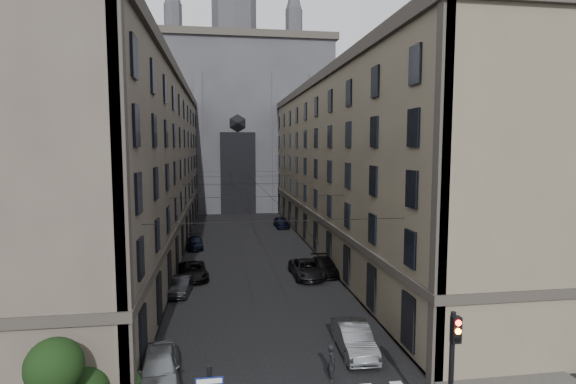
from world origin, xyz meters
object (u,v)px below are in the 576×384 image
car_left_midnear (181,286)px  car_left_far (195,243)px  gothic_tower (235,114)px  traffic_light_right (453,361)px  car_left_near (159,368)px  car_right_midnear (307,269)px  car_right_far (282,222)px  car_right_midfar (325,266)px  pedestrian (332,362)px  car_right_near (354,339)px  car_left_midfar (193,271)px

car_left_midnear → car_left_far: (0.18, 16.17, -0.02)m
gothic_tower → traffic_light_right: gothic_tower is taller
car_left_near → car_right_midnear: car_left_near is taller
gothic_tower → car_right_far: gothic_tower is taller
car_left_midnear → car_right_midfar: (12.38, 3.74, 0.04)m
traffic_light_right → car_left_far: size_ratio=1.17×
car_right_midfar → pedestrian: 18.61m
car_left_near → car_left_far: car_left_near is taller
car_right_near → car_right_far: 39.65m
traffic_light_right → car_left_midfar: 26.34m
car_right_midfar → car_right_far: size_ratio=1.07×
car_right_midnear → pedestrian: bearing=-98.4°
gothic_tower → traffic_light_right: (5.60, -73.04, -14.51)m
car_right_midfar → pedestrian: size_ratio=2.71×
car_left_near → car_right_midnear: 19.65m
car_left_near → pedestrian: size_ratio=2.69×
car_right_midfar → pedestrian: bearing=-101.2°
car_left_far → car_left_near: bearing=-94.7°
car_left_near → pedestrian: 8.35m
car_left_midfar → pedestrian: bearing=-74.8°
gothic_tower → car_left_far: size_ratio=13.00×
car_left_far → pedestrian: 31.71m
traffic_light_right → car_left_midnear: (-11.78, 19.74, -2.62)m
car_left_midfar → car_right_midnear: (9.84, -1.02, 0.05)m
car_left_midfar → car_right_far: car_right_far is taller
car_right_far → pedestrian: size_ratio=2.54×
car_right_midfar → traffic_light_right: bearing=-90.4°
car_right_near → car_left_near: bearing=-167.4°
gothic_tower → car_left_near: (-6.07, -66.96, -16.97)m
traffic_light_right → car_right_near: traffic_light_right is taller
traffic_light_right → car_right_far: 47.68m
gothic_tower → car_left_midnear: 56.32m
car_right_near → car_right_midnear: bearing=91.5°
car_right_midfar → car_right_far: bearing=92.6°
car_left_midfar → car_left_far: bearing=84.9°
car_left_midnear → car_right_near: (10.38, -11.76, 0.13)m
car_right_midnear → traffic_light_right: bearing=-88.3°
traffic_light_right → pedestrian: size_ratio=2.89×
car_left_near → pedestrian: pedestrian is taller
car_left_far → car_right_far: bearing=40.8°
gothic_tower → car_right_midfar: 52.79m
gothic_tower → car_right_far: size_ratio=12.69×
car_left_midnear → pedestrian: 16.72m
car_left_near → car_right_midfar: (12.27, 17.40, -0.12)m
gothic_tower → car_left_far: gothic_tower is taller
car_left_far → car_right_midnear: size_ratio=0.83×
car_right_midfar → car_left_near: bearing=-124.1°
car_left_midfar → car_left_far: size_ratio=1.13×
traffic_light_right → car_right_near: bearing=99.9°
car_left_far → gothic_tower: bearing=76.3°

